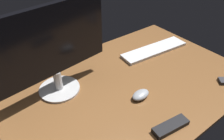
{
  "coord_description": "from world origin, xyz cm",
  "views": [
    {
      "loc": [
        -52.42,
        -65.02,
        75.02
      ],
      "look_at": [
        2.77,
        7.73,
        8.0
      ],
      "focal_mm": 35.32,
      "sensor_mm": 36.0,
      "label": 1
    }
  ],
  "objects": [
    {
      "name": "keyboard",
      "position": [
        41.41,
        14.31,
        2.92
      ],
      "size": [
        45.68,
        15.12,
        1.84
      ],
      "primitive_type": "cube",
      "rotation": [
        0.0,
        0.0,
        -0.09
      ],
      "color": "silver",
      "rests_on": "desk"
    },
    {
      "name": "monitor",
      "position": [
        -23.18,
        16.85,
        26.51
      ],
      "size": [
        55.89,
        20.05,
        43.23
      ],
      "rotation": [
        0.0,
        0.0,
        0.12
      ],
      "color": "silver",
      "rests_on": "desk"
    },
    {
      "name": "tv_remote",
      "position": [
        2.3,
        -32.6,
        3.16
      ],
      "size": [
        16.68,
        7.15,
        2.31
      ],
      "primitive_type": "cube",
      "rotation": [
        0.0,
        0.0,
        -0.13
      ],
      "color": "black",
      "rests_on": "desk"
    },
    {
      "name": "computer_mouse",
      "position": [
        5.12,
        -11.67,
        3.67
      ],
      "size": [
        10.12,
        6.62,
        3.34
      ],
      "primitive_type": "ellipsoid",
      "rotation": [
        0.0,
        0.0,
        0.09
      ],
      "color": "#999EA5",
      "rests_on": "desk"
    },
    {
      "name": "desk",
      "position": [
        0.0,
        0.0,
        1.0
      ],
      "size": [
        140.0,
        84.0,
        2.0
      ],
      "primitive_type": "cube",
      "color": "brown",
      "rests_on": "ground"
    }
  ]
}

